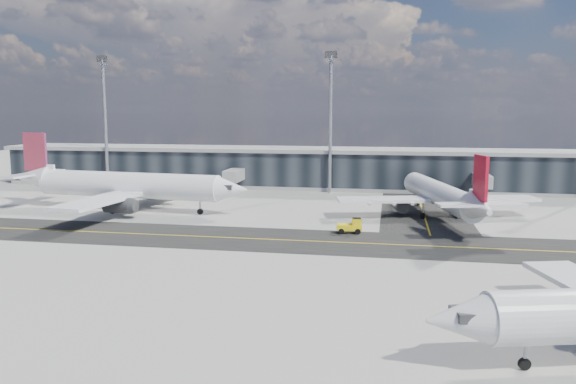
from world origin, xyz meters
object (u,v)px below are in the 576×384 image
(airliner_af, at_px, (125,185))
(baggage_tug, at_px, (352,226))
(airliner_redtail, at_px, (440,195))
(service_van, at_px, (464,197))

(airliner_af, xyz_separation_m, baggage_tug, (39.51, -11.21, -3.27))
(airliner_redtail, height_order, baggage_tug, airliner_redtail)
(baggage_tug, height_order, service_van, baggage_tug)
(airliner_redtail, bearing_deg, airliner_af, 168.94)
(baggage_tug, xyz_separation_m, service_van, (18.96, 31.30, -0.26))
(airliner_af, xyz_separation_m, airliner_redtail, (52.60, 2.28, -0.59))
(airliner_af, bearing_deg, service_van, 114.86)
(airliner_af, relative_size, airliner_redtail, 1.17)
(baggage_tug, bearing_deg, airliner_af, -113.28)
(airliner_af, height_order, service_van, airliner_af)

